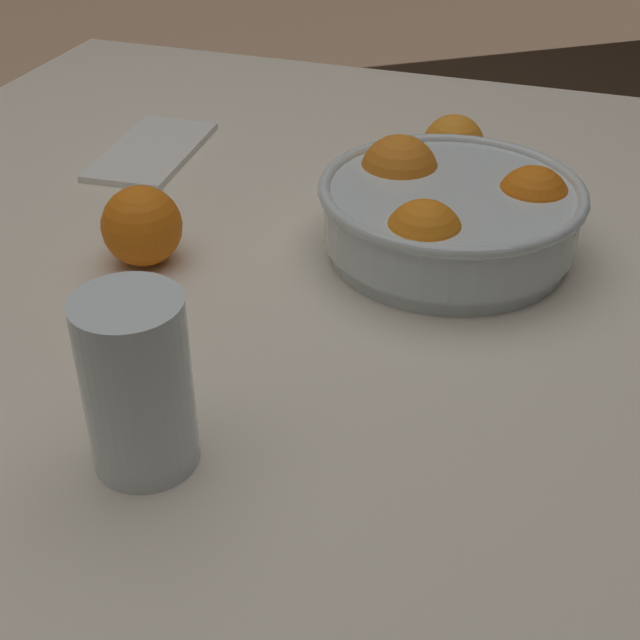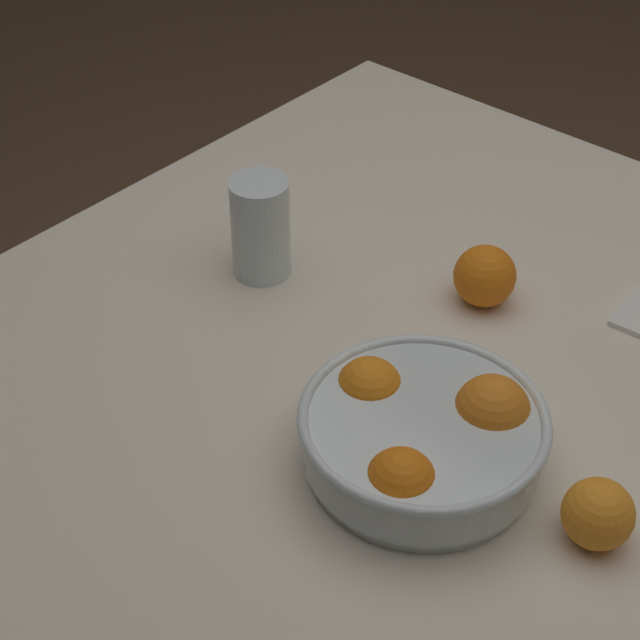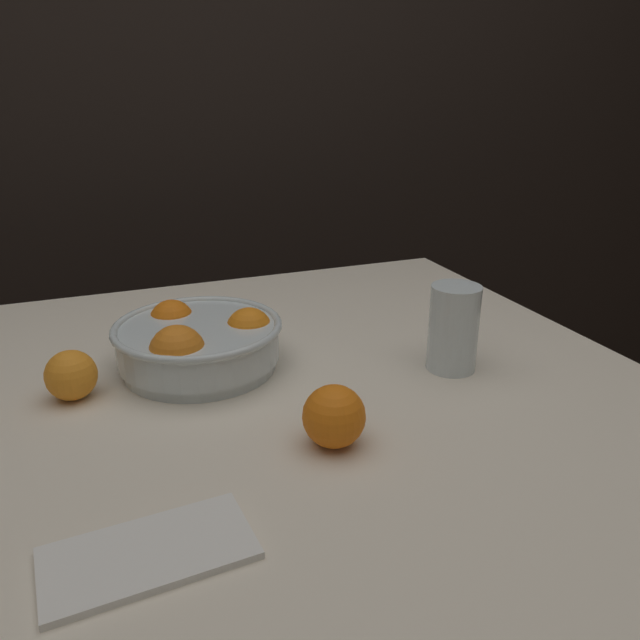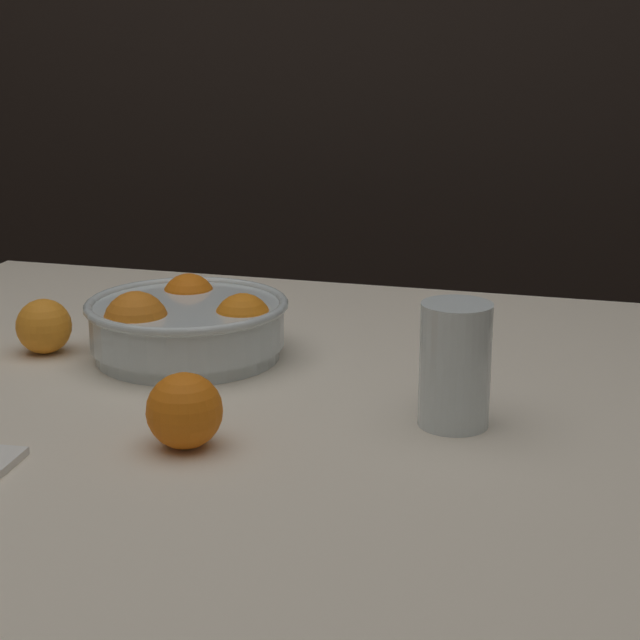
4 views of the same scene
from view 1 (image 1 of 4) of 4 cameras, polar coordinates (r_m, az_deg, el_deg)
name	(u,v)px [view 1 (image 1 of 4)]	position (r m, az deg, el deg)	size (l,w,h in m)	color
dining_table	(292,316)	(0.93, -1.79, 0.27)	(1.20, 1.17, 0.73)	beige
fruit_bowl	(449,213)	(0.90, 8.23, 6.79)	(0.26, 0.26, 0.10)	silver
juice_glass	(133,390)	(0.64, -11.91, -4.41)	(0.08, 0.08, 0.14)	#F4A314
orange_loose_near_bowl	(142,226)	(0.89, -11.33, 5.92)	(0.08, 0.08, 0.08)	orange
orange_loose_front	(453,146)	(1.08, 8.52, 10.98)	(0.07, 0.07, 0.07)	orange
napkin	(152,151)	(1.15, -10.69, 10.58)	(0.20, 0.10, 0.01)	white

